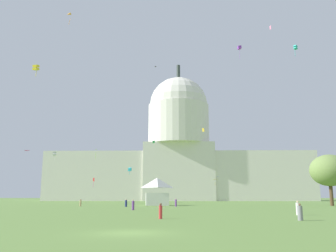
{
  "coord_description": "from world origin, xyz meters",
  "views": [
    {
      "loc": [
        2.77,
        -22.52,
        2.2
      ],
      "look_at": [
        -0.31,
        104.21,
        26.89
      ],
      "focal_mm": 38.53,
      "sensor_mm": 36.0,
      "label": 1
    }
  ],
  "objects_px": {
    "kite_blue_low": "(217,177)",
    "kite_orange_high": "(71,17)",
    "event_tent": "(157,191)",
    "kite_red_low": "(94,181)",
    "person_navy_mid_right": "(126,203)",
    "kite_magenta_low": "(24,152)",
    "person_purple_mid_center": "(176,203)",
    "person_tan_edge_west": "(81,203)",
    "kite_pink_high": "(270,28)",
    "kite_gold_low": "(215,180)",
    "kite_violet_high": "(239,48)",
    "kite_gold_mid": "(203,130)",
    "kite_green_mid": "(154,142)",
    "capitol_building": "(179,153)",
    "kite_black_high": "(157,68)",
    "person_grey_front_left": "(300,213)",
    "person_purple_front_right": "(133,205)",
    "tree_east_near": "(329,170)",
    "kite_yellow_mid": "(36,68)",
    "person_white_back_left": "(298,209)",
    "person_red_near_tent": "(161,211)",
    "kite_turquoise_high": "(295,47)",
    "kite_cyan_low": "(130,169)",
    "kite_lime_mid": "(95,151)"
  },
  "relations": [
    {
      "from": "capitol_building",
      "to": "kite_black_high",
      "type": "bearing_deg",
      "value": -108.71
    },
    {
      "from": "person_navy_mid_right",
      "to": "kite_gold_mid",
      "type": "distance_m",
      "value": 37.13
    },
    {
      "from": "person_purple_mid_center",
      "to": "kite_magenta_low",
      "type": "bearing_deg",
      "value": 64.33
    },
    {
      "from": "event_tent",
      "to": "kite_red_low",
      "type": "bearing_deg",
      "value": 111.32
    },
    {
      "from": "person_purple_front_right",
      "to": "tree_east_near",
      "type": "bearing_deg",
      "value": 48.04
    },
    {
      "from": "kite_magenta_low",
      "to": "kite_violet_high",
      "type": "xyz_separation_m",
      "value": [
        51.28,
        44.76,
        40.58
      ]
    },
    {
      "from": "kite_orange_high",
      "to": "kite_yellow_mid",
      "type": "bearing_deg",
      "value": 134.77
    },
    {
      "from": "person_tan_edge_west",
      "to": "person_white_back_left",
      "type": "distance_m",
      "value": 49.76
    },
    {
      "from": "kite_orange_high",
      "to": "kite_lime_mid",
      "type": "xyz_separation_m",
      "value": [
        -1.88,
        41.49,
        -30.29
      ]
    },
    {
      "from": "kite_orange_high",
      "to": "kite_pink_high",
      "type": "bearing_deg",
      "value": -122.98
    },
    {
      "from": "capitol_building",
      "to": "kite_cyan_low",
      "type": "xyz_separation_m",
      "value": [
        -16.96,
        -50.44,
        -11.32
      ]
    },
    {
      "from": "kite_turquoise_high",
      "to": "kite_cyan_low",
      "type": "bearing_deg",
      "value": 6.61
    },
    {
      "from": "capitol_building",
      "to": "kite_gold_mid",
      "type": "distance_m",
      "value": 71.47
    },
    {
      "from": "kite_blue_low",
      "to": "kite_yellow_mid",
      "type": "distance_m",
      "value": 100.81
    },
    {
      "from": "kite_turquoise_high",
      "to": "kite_gold_mid",
      "type": "height_order",
      "value": "kite_turquoise_high"
    },
    {
      "from": "person_tan_edge_west",
      "to": "person_white_back_left",
      "type": "height_order",
      "value": "person_white_back_left"
    },
    {
      "from": "kite_blue_low",
      "to": "kite_orange_high",
      "type": "distance_m",
      "value": 88.34
    },
    {
      "from": "event_tent",
      "to": "kite_red_low",
      "type": "height_order",
      "value": "kite_red_low"
    },
    {
      "from": "kite_gold_low",
      "to": "kite_green_mid",
      "type": "distance_m",
      "value": 34.12
    },
    {
      "from": "person_purple_front_right",
      "to": "kite_orange_high",
      "type": "xyz_separation_m",
      "value": [
        -20.53,
        28.0,
        47.69
      ]
    },
    {
      "from": "tree_east_near",
      "to": "kite_turquoise_high",
      "type": "relative_size",
      "value": 4.56
    },
    {
      "from": "kite_green_mid",
      "to": "kite_cyan_low",
      "type": "bearing_deg",
      "value": 110.5
    },
    {
      "from": "tree_east_near",
      "to": "kite_gold_low",
      "type": "bearing_deg",
      "value": 107.94
    },
    {
      "from": "event_tent",
      "to": "tree_east_near",
      "type": "bearing_deg",
      "value": -9.8
    },
    {
      "from": "kite_gold_low",
      "to": "kite_cyan_low",
      "type": "height_order",
      "value": "kite_cyan_low"
    },
    {
      "from": "kite_red_low",
      "to": "kite_violet_high",
      "type": "distance_m",
      "value": 73.36
    },
    {
      "from": "capitol_building",
      "to": "kite_yellow_mid",
      "type": "xyz_separation_m",
      "value": [
        -26.97,
        -110.25,
        3.1
      ]
    },
    {
      "from": "person_purple_mid_center",
      "to": "person_tan_edge_west",
      "type": "relative_size",
      "value": 1.08
    },
    {
      "from": "tree_east_near",
      "to": "kite_yellow_mid",
      "type": "distance_m",
      "value": 67.75
    },
    {
      "from": "person_tan_edge_west",
      "to": "person_grey_front_left",
      "type": "xyz_separation_m",
      "value": [
        32.14,
        -44.87,
        -0.01
      ]
    },
    {
      "from": "person_navy_mid_right",
      "to": "kite_magenta_low",
      "type": "distance_m",
      "value": 22.84
    },
    {
      "from": "person_navy_mid_right",
      "to": "person_grey_front_left",
      "type": "height_order",
      "value": "person_navy_mid_right"
    },
    {
      "from": "person_purple_mid_center",
      "to": "person_tan_edge_west",
      "type": "distance_m",
      "value": 20.63
    },
    {
      "from": "person_white_back_left",
      "to": "kite_violet_high",
      "type": "height_order",
      "value": "kite_violet_high"
    },
    {
      "from": "person_navy_mid_right",
      "to": "person_white_back_left",
      "type": "xyz_separation_m",
      "value": [
        24.84,
        -32.65,
        0.04
      ]
    },
    {
      "from": "kite_turquoise_high",
      "to": "kite_gold_low",
      "type": "bearing_deg",
      "value": -28.05
    },
    {
      "from": "event_tent",
      "to": "kite_green_mid",
      "type": "height_order",
      "value": "kite_green_mid"
    },
    {
      "from": "person_tan_edge_west",
      "to": "person_navy_mid_right",
      "type": "bearing_deg",
      "value": 169.62
    },
    {
      "from": "event_tent",
      "to": "person_navy_mid_right",
      "type": "bearing_deg",
      "value": -124.05
    },
    {
      "from": "person_red_near_tent",
      "to": "kite_magenta_low",
      "type": "distance_m",
      "value": 44.82
    },
    {
      "from": "kite_black_high",
      "to": "kite_lime_mid",
      "type": "height_order",
      "value": "kite_black_high"
    },
    {
      "from": "person_purple_front_right",
      "to": "person_navy_mid_right",
      "type": "relative_size",
      "value": 1.03
    },
    {
      "from": "person_red_near_tent",
      "to": "kite_pink_high",
      "type": "bearing_deg",
      "value": -97.67
    },
    {
      "from": "kite_orange_high",
      "to": "kite_blue_low",
      "type": "bearing_deg",
      "value": -82.74
    },
    {
      "from": "kite_orange_high",
      "to": "kite_gold_mid",
      "type": "xyz_separation_m",
      "value": [
        35.16,
        15.21,
        -27.62
      ]
    },
    {
      "from": "kite_turquoise_high",
      "to": "kite_black_high",
      "type": "distance_m",
      "value": 78.5
    },
    {
      "from": "person_purple_front_right",
      "to": "person_grey_front_left",
      "type": "relative_size",
      "value": 1.07
    },
    {
      "from": "kite_magenta_low",
      "to": "kite_violet_high",
      "type": "relative_size",
      "value": 0.28
    },
    {
      "from": "kite_pink_high",
      "to": "kite_gold_low",
      "type": "bearing_deg",
      "value": 50.95
    },
    {
      "from": "kite_blue_low",
      "to": "kite_black_high",
      "type": "xyz_separation_m",
      "value": [
        -25.07,
        -7.33,
        45.88
      ]
    }
  ]
}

